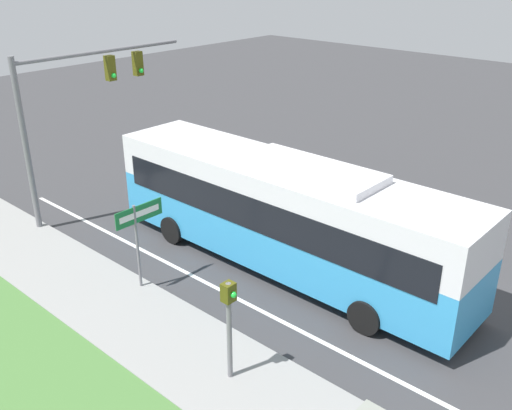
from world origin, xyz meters
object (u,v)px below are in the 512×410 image
(street_sign, at_px, (139,228))
(bus, at_px, (283,210))
(signal_gantry, at_px, (78,97))
(pedestrian_signal, at_px, (229,315))

(street_sign, bearing_deg, bus, -30.84)
(signal_gantry, bearing_deg, street_sign, -109.80)
(bus, bearing_deg, pedestrian_signal, -153.32)
(bus, height_order, pedestrian_signal, bus)
(signal_gantry, height_order, street_sign, signal_gantry)
(bus, relative_size, pedestrian_signal, 4.68)
(pedestrian_signal, relative_size, street_sign, 0.97)
(pedestrian_signal, distance_m, street_sign, 4.80)
(pedestrian_signal, bearing_deg, bus, 26.68)
(bus, relative_size, signal_gantry, 1.77)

